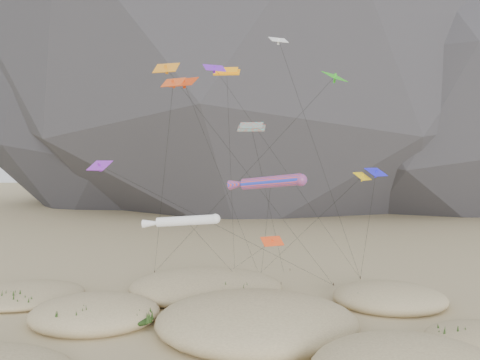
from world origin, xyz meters
The scene contains 9 objects.
ground centered at (0.00, 0.00, 0.00)m, with size 500.00×500.00×0.00m, color #CCB789.
dunes centered at (-1.21, 4.59, 0.70)m, with size 52.30×37.79×3.98m.
dune_grass centered at (-1.27, 3.16, 0.86)m, with size 41.38×29.90×1.55m.
kite_stakes centered at (2.29, 23.54, 0.15)m, with size 25.15×6.96×0.30m.
rainbow_tube_kite centered at (3.17, 9.81, 12.11)m, with size 7.19×15.52×12.97m.
white_tube_kite centered at (-4.47, 8.97, 8.66)m, with size 8.90×12.04×9.36m.
orange_parafoil centered at (-1.01, 17.37, 23.22)m, with size 2.83×10.11×23.96m.
multi_parafoil centered at (1.69, 9.77, 16.86)m, with size 5.27×17.15×17.53m.
delta_kites centered at (0.83, 11.24, 17.74)m, with size 27.35×18.30×25.86m.
Camera 1 is at (1.90, -32.36, 14.14)m, focal length 35.00 mm.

